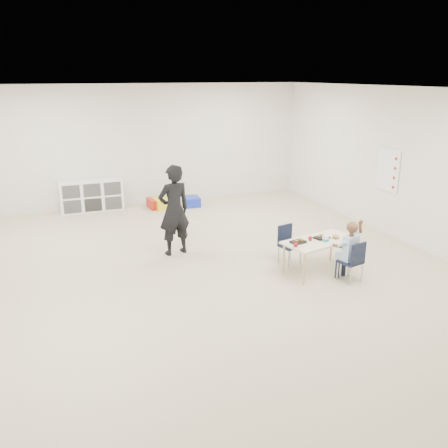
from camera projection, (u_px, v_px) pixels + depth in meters
name	position (u px, v px, depth m)	size (l,w,h in m)	color
room	(200.00, 186.00, 7.09)	(9.00, 9.02, 2.80)	beige
table	(319.00, 256.00, 7.46)	(1.27, 0.83, 0.53)	#FFECCB
chair_near	(350.00, 261.00, 7.12)	(0.31, 0.29, 0.64)	black
chair_far	(290.00, 245.00, 7.77)	(0.31, 0.29, 0.64)	black
child	(351.00, 249.00, 7.06)	(0.43, 0.43, 1.01)	#ACC1E8
lunch_tray_near	(321.00, 238.00, 7.44)	(0.22, 0.16, 0.03)	black
lunch_tray_far	(298.00, 242.00, 7.25)	(0.22, 0.16, 0.03)	black
milk_carton	(326.00, 238.00, 7.29)	(0.07, 0.07, 0.10)	white
bread_roll	(336.00, 236.00, 7.44)	(0.09, 0.09, 0.07)	tan
apple_near	(310.00, 238.00, 7.34)	(0.07, 0.07, 0.07)	maroon
apple_far	(296.00, 245.00, 7.07)	(0.07, 0.07, 0.07)	maroon
cubby_shelf	(92.00, 196.00, 10.80)	(1.40, 0.40, 0.70)	white
rules_poster	(388.00, 170.00, 9.04)	(0.02, 0.60, 0.80)	white
adult	(174.00, 210.00, 8.07)	(0.57, 0.38, 1.57)	black
bin_red	(156.00, 203.00, 11.10)	(0.35, 0.45, 0.22)	#AE1C11
bin_yellow	(162.00, 203.00, 11.07)	(0.37, 0.47, 0.23)	yellow
bin_blue	(192.00, 201.00, 11.25)	(0.35, 0.45, 0.22)	#182DB6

